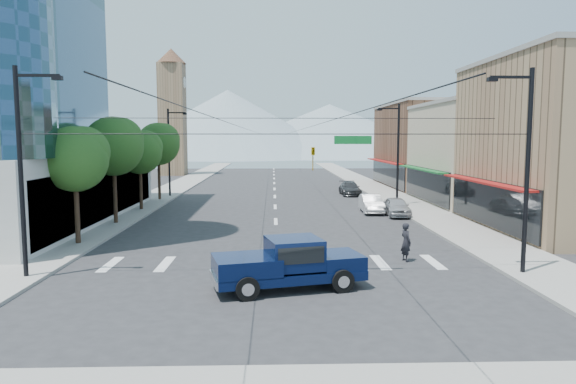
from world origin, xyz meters
The scene contains 20 objects.
ground centered at (0.00, 0.00, 0.00)m, with size 160.00×160.00×0.00m, color #28282B.
sidewalk_left centered at (-12.00, 40.00, 0.07)m, with size 4.00×120.00×0.15m, color gray.
sidewalk_right centered at (12.00, 40.00, 0.07)m, with size 4.00×120.00×0.15m, color gray.
shop_mid centered at (20.00, 24.00, 4.50)m, with size 12.00×14.00×9.00m, color tan.
shop_far centered at (20.00, 40.00, 5.00)m, with size 12.00×18.00×10.00m, color brown.
clock_tower centered at (-16.50, 62.00, 10.64)m, with size 4.80×4.80×20.40m.
mountain_left centered at (-15.00, 150.00, 11.00)m, with size 80.00×80.00×22.00m, color gray.
mountain_right centered at (20.00, 160.00, 9.00)m, with size 90.00×90.00×18.00m, color gray.
tree_near centered at (-11.07, 6.10, 4.99)m, with size 3.65×3.64×6.71m.
tree_midnear centered at (-11.07, 13.10, 5.59)m, with size 4.09×4.09×7.52m.
tree_midfar centered at (-11.07, 20.10, 4.99)m, with size 3.65×3.64×6.71m.
tree_far centered at (-11.07, 27.10, 5.59)m, with size 4.09×4.09×7.52m.
signal_rig centered at (0.19, -1.00, 4.64)m, with size 21.80×0.20×9.00m.
lamp_pole_nw centered at (-10.67, 30.00, 4.94)m, with size 2.00×0.25×9.00m.
lamp_pole_ne centered at (10.67, 22.00, 4.94)m, with size 2.00×0.25×9.00m.
pickup_truck centered at (0.39, -2.74, 1.07)m, with size 6.40×3.54×2.06m.
pedestrian centered at (6.31, 1.75, 0.95)m, with size 0.69×0.46×1.90m, color black.
parked_car_near centered at (9.40, 16.41, 0.73)m, with size 1.72×4.29×1.46m, color #ADAEB2.
parked_car_mid centered at (7.79, 18.30, 0.73)m, with size 1.55×4.45×1.47m, color silver.
parked_car_far centered at (8.00, 31.22, 0.70)m, with size 1.95×4.80×1.39m, color #313133.
Camera 1 is at (-0.22, -22.81, 6.02)m, focal length 32.00 mm.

